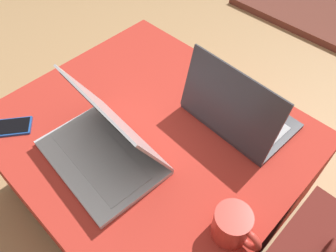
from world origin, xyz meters
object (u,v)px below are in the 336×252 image
at_px(coffee_mug, 233,226).
at_px(laptop_near, 106,145).
at_px(cell_phone, 10,127).
at_px(laptop_far, 237,112).

bearing_deg(coffee_mug, laptop_near, -171.51).
bearing_deg(cell_phone, laptop_near, 64.34).
distance_m(laptop_near, cell_phone, 0.35).
height_order(laptop_far, cell_phone, laptop_far).
relative_size(laptop_near, cell_phone, 2.52).
bearing_deg(laptop_far, cell_phone, 49.26).
distance_m(laptop_far, cell_phone, 0.74).
bearing_deg(laptop_far, coffee_mug, 128.03).
relative_size(laptop_far, coffee_mug, 2.60).
xyz_separation_m(laptop_near, coffee_mug, (0.42, 0.06, -0.00)).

